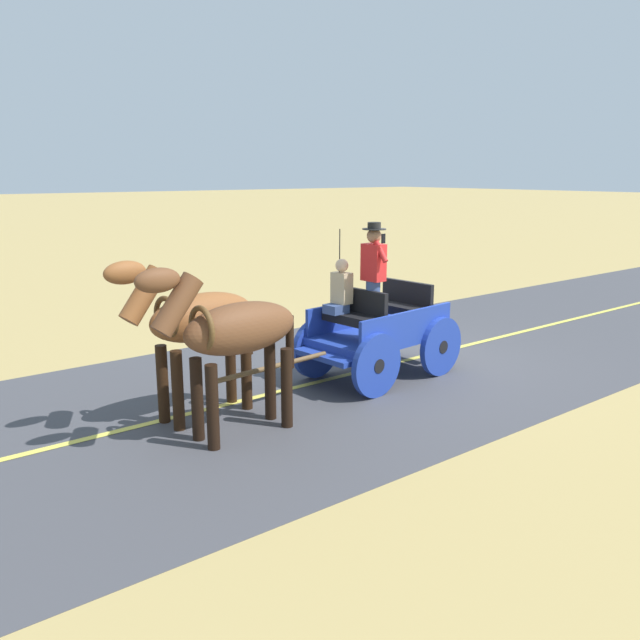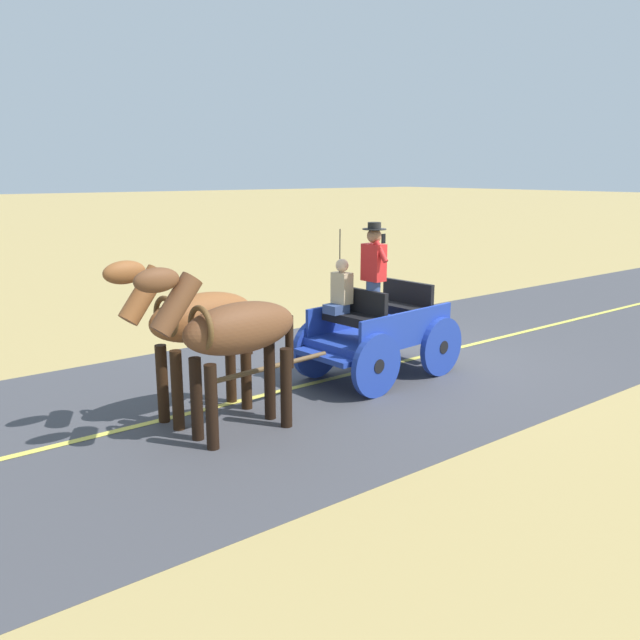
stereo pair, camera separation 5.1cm
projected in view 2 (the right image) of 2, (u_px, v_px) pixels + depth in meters
ground_plane at (406, 361)px, 11.29m from camera, size 200.00×200.00×0.00m
road_surface at (406, 361)px, 11.29m from camera, size 6.26×160.00×0.01m
road_centre_stripe at (406, 360)px, 11.29m from camera, size 0.12×160.00×0.00m
horse_drawn_carriage at (376, 328)px, 10.22m from camera, size 1.61×4.52×2.50m
horse_near_side at (233, 333)px, 7.81m from camera, size 0.61×2.13×2.21m
horse_off_side at (196, 321)px, 8.41m from camera, size 0.72×2.14×2.21m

